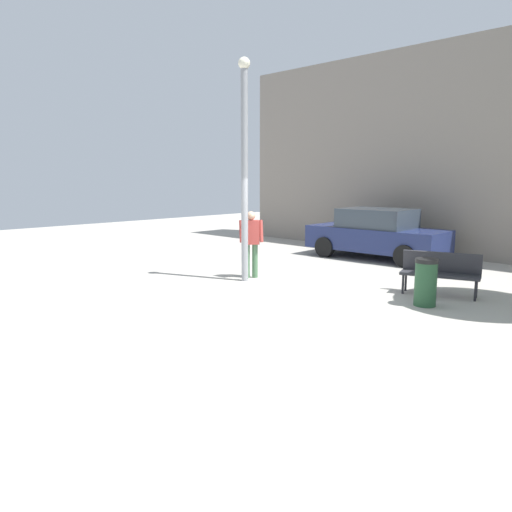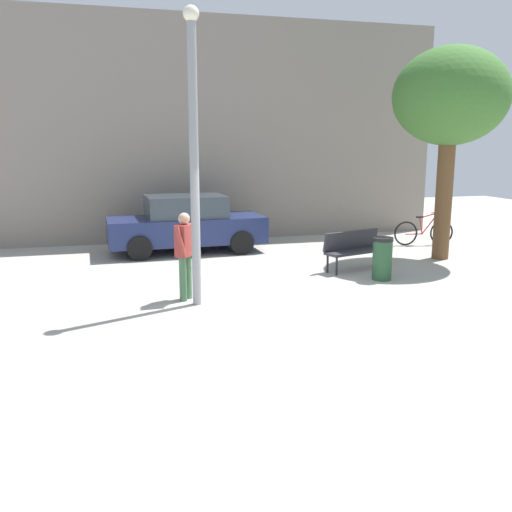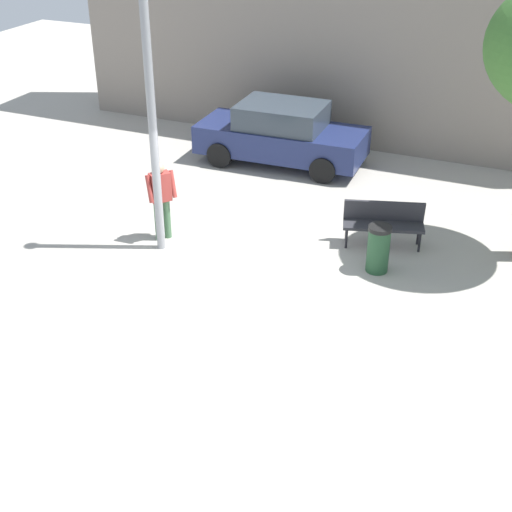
# 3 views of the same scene
# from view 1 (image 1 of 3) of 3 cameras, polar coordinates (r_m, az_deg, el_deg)

# --- Properties ---
(ground_plane) EXTENTS (36.00, 36.00, 0.00)m
(ground_plane) POSITION_cam_1_polar(r_m,az_deg,el_deg) (10.62, 1.65, -4.43)
(ground_plane) COLOR #A8A399
(building_facade) EXTENTS (15.16, 2.00, 6.63)m
(building_facade) POSITION_cam_1_polar(r_m,az_deg,el_deg) (17.56, 21.35, 11.23)
(building_facade) COLOR gray
(building_facade) RESTS_ON ground_plane
(lamppost) EXTENTS (0.28, 0.28, 5.21)m
(lamppost) POSITION_cam_1_polar(r_m,az_deg,el_deg) (11.69, -1.36, 10.91)
(lamppost) COLOR gray
(lamppost) RESTS_ON ground_plane
(person_by_lamppost) EXTENTS (0.54, 0.61, 1.67)m
(person_by_lamppost) POSITION_cam_1_polar(r_m,az_deg,el_deg) (12.15, -0.59, 1.93)
(person_by_lamppost) COLOR #47704C
(person_by_lamppost) RESTS_ON ground_plane
(park_bench) EXTENTS (1.67, 0.92, 0.92)m
(park_bench) POSITION_cam_1_polar(r_m,az_deg,el_deg) (11.12, 20.74, -1.54)
(park_bench) COLOR #2D2D33
(park_bench) RESTS_ON ground_plane
(parked_car_navy) EXTENTS (4.26, 1.94, 1.55)m
(parked_car_navy) POSITION_cam_1_polar(r_m,az_deg,el_deg) (15.52, 13.88, 2.53)
(parked_car_navy) COLOR navy
(parked_car_navy) RESTS_ON ground_plane
(trash_bin) EXTENTS (0.44, 0.44, 0.94)m
(trash_bin) POSITION_cam_1_polar(r_m,az_deg,el_deg) (10.11, 19.21, -2.90)
(trash_bin) COLOR #234C2D
(trash_bin) RESTS_ON ground_plane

